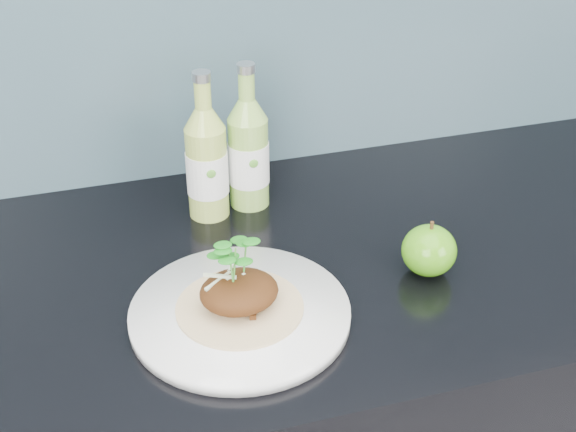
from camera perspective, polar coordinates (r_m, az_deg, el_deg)
The scene contains 5 objects.
dinner_plate at distance 1.00m, azimuth -3.44°, elevation -6.95°, with size 0.34×0.34×0.02m.
pork_taco at distance 0.97m, azimuth -3.50°, elevation -5.27°, with size 0.16×0.16×0.10m.
green_apple at distance 1.08m, azimuth 10.00°, elevation -2.42°, with size 0.09×0.09×0.08m.
cider_bottle_left at distance 1.17m, azimuth -5.80°, elevation 3.78°, with size 0.08×0.08×0.23m.
cider_bottle_right at distance 1.19m, azimuth -2.83°, elevation 4.49°, with size 0.08×0.08×0.23m.
Camera 1 is at (-0.28, 0.83, 1.53)m, focal length 50.00 mm.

